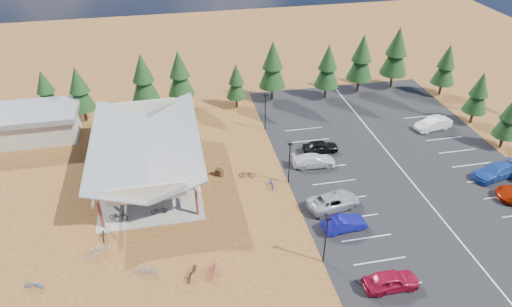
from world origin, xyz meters
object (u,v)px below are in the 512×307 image
object	(u,v)px
bike_3	(128,147)
car_2	(333,201)
trash_bin_1	(221,173)
bike_2	(119,159)
car_9	(433,124)
bike_1	(125,183)
bike_7	(165,134)
bike_5	(165,183)
car_0	(391,281)
lamp_post_1	(289,160)
bike_14	(272,183)
car_1	(344,224)
car_4	(320,147)
lamp_post_0	(326,237)
outbuilding	(35,123)
car_3	(314,160)
bike_16	(247,174)
bike_6	(171,150)
bike_13	(146,270)
lamp_post_2	(265,109)
bike_0	(119,216)
bike_10	(34,285)
bike_pavilion	(146,145)
bike_9	(96,251)
bike_8	(104,235)
trash_bin_0	(218,172)
car_7	(495,171)
bike_11	(213,271)
bike_4	(159,210)

from	to	relation	value
bike_3	car_2	world-z (taller)	car_2
trash_bin_1	bike_2	bearing A→B (deg)	155.73
car_2	car_9	size ratio (longest dim) A/B	1.13
bike_1	car_9	distance (m)	39.70
bike_7	car_2	distance (m)	23.93
bike_5	bike_2	bearing A→B (deg)	49.02
car_0	car_9	xyz separation A→B (m)	(17.22, 23.50, 0.01)
lamp_post_1	bike_5	size ratio (longest dim) A/B	2.98
bike_2	bike_14	bearing A→B (deg)	-105.20
bike_5	car_1	distance (m)	19.65
car_4	car_0	bearing A→B (deg)	179.19
lamp_post_0	bike_2	distance (m)	27.25
outbuilding	car_4	distance (m)	36.07
bike_2	car_3	bearing A→B (deg)	-92.03
bike_16	car_0	bearing A→B (deg)	42.18
bike_6	bike_7	bearing A→B (deg)	16.65
bike_7	bike_13	xyz separation A→B (m)	(-2.41, -22.69, -0.07)
lamp_post_2	bike_0	world-z (taller)	lamp_post_2
outbuilding	bike_10	world-z (taller)	outbuilding
lamp_post_0	bike_2	world-z (taller)	lamp_post_0
outbuilding	car_9	bearing A→B (deg)	-9.43
bike_pavilion	bike_9	distance (m)	13.53
bike_13	car_9	size ratio (longest dim) A/B	0.37
bike_8	bike_16	size ratio (longest dim) A/B	0.92
bike_pavilion	trash_bin_0	distance (m)	8.49
bike_8	bike_14	distance (m)	18.04
car_2	car_7	bearing A→B (deg)	-97.45
bike_pavilion	bike_10	bearing A→B (deg)	-122.78
lamp_post_0	trash_bin_0	distance (m)	16.94
trash_bin_0	bike_13	size ratio (longest dim) A/B	0.49
trash_bin_0	bike_0	size ratio (longest dim) A/B	0.48
bike_0	lamp_post_1	bearing A→B (deg)	-68.50
bike_10	bike_11	bearing A→B (deg)	96.12
car_0	car_3	size ratio (longest dim) A/B	0.95
trash_bin_1	bike_16	size ratio (longest dim) A/B	0.50
lamp_post_1	trash_bin_0	bearing A→B (deg)	158.17
trash_bin_0	bike_9	bearing A→B (deg)	-140.78
bike_10	car_2	bearing A→B (deg)	112.16
bike_3	car_3	world-z (taller)	car_3
bike_4	car_1	distance (m)	18.48
bike_2	bike_0	bearing A→B (deg)	-166.59
outbuilding	bike_7	world-z (taller)	outbuilding
bike_9	bike_2	bearing A→B (deg)	-40.01
lamp_post_0	bike_6	bearing A→B (deg)	121.48
outbuilding	bike_4	distance (m)	23.72
bike_16	bike_6	bearing A→B (deg)	-113.19
bike_pavilion	lamp_post_2	size ratio (longest dim) A/B	3.77
trash_bin_0	bike_6	bearing A→B (deg)	132.83
bike_13	car_9	distance (m)	41.35
car_4	bike_14	bearing A→B (deg)	128.85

